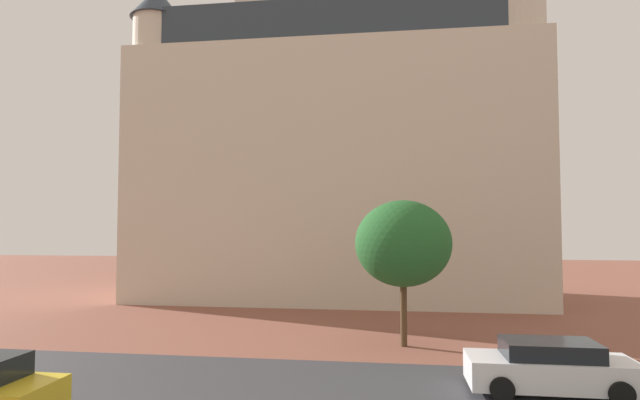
{
  "coord_description": "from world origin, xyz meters",
  "views": [
    {
      "loc": [
        1.63,
        -3.4,
        4.59
      ],
      "look_at": [
        -0.3,
        10.41,
        5.3
      ],
      "focal_mm": 28.69,
      "sensor_mm": 36.0,
      "label": 1
    }
  ],
  "objects": [
    {
      "name": "landmark_building",
      "position": [
        -2.49,
        29.54,
        9.87
      ],
      "size": [
        24.97,
        10.12,
        31.3
      ],
      "color": "beige",
      "rests_on": "ground_plane"
    },
    {
      "name": "car_white",
      "position": [
        5.94,
        11.62,
        0.69
      ],
      "size": [
        4.43,
        1.94,
        1.43
      ],
      "color": "silver",
      "rests_on": "ground_plane"
    },
    {
      "name": "tree_curb_far",
      "position": [
        2.07,
        16.62,
        3.91
      ],
      "size": [
        3.7,
        3.7,
        5.59
      ],
      "color": "#4C3823",
      "rests_on": "ground_plane"
    }
  ]
}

